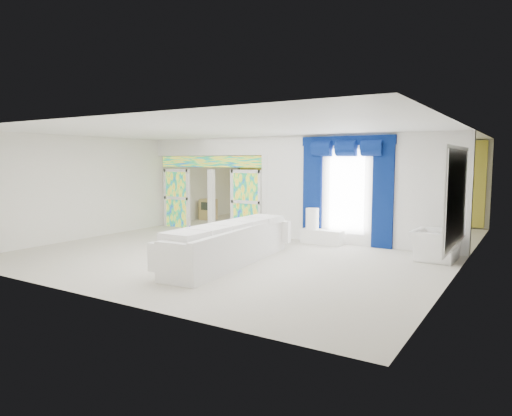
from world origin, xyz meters
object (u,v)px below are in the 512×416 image
Objects in this scene: white_sofa at (230,246)px; grand_piano at (280,208)px; console_table at (322,237)px; coffee_table at (192,247)px; armchair at (435,245)px.

white_sofa is 2.04× the size of grand_piano.
white_sofa reaches higher than console_table.
coffee_table is 1.42× the size of console_table.
coffee_table is at bearing 118.47° from armchair.
console_table reaches higher than coffee_table.
grand_piano is (-6.16, 3.83, 0.17)m from armchair.
console_table is at bearing 71.66° from white_sofa.
white_sofa is 1.40m from coffee_table.
console_table is (0.78, 3.31, -0.20)m from white_sofa.
armchair is at bearing 25.75° from coffee_table.
armchair is at bearing 31.08° from white_sofa.
white_sofa is 3.41m from console_table.
console_table is at bearing -55.09° from grand_piano.
white_sofa is 3.53× the size of console_table.
console_table is 0.58× the size of grand_piano.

